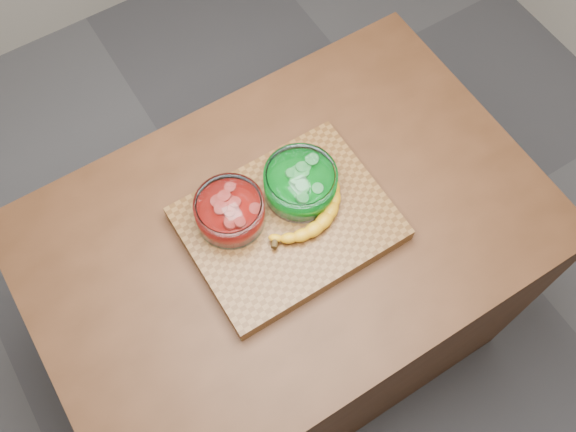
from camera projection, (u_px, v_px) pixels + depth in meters
ground at (288, 335)px, 2.28m from camera, size 3.50×3.50×0.00m
counter at (288, 293)px, 1.88m from camera, size 1.20×0.80×0.90m
cutting_board at (288, 224)px, 1.46m from camera, size 0.45×0.35×0.04m
bowl_red at (230, 212)px, 1.41m from camera, size 0.15×0.15×0.07m
bowl_green at (300, 183)px, 1.44m from camera, size 0.17×0.17×0.08m
banana at (307, 211)px, 1.43m from camera, size 0.25×0.15×0.04m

